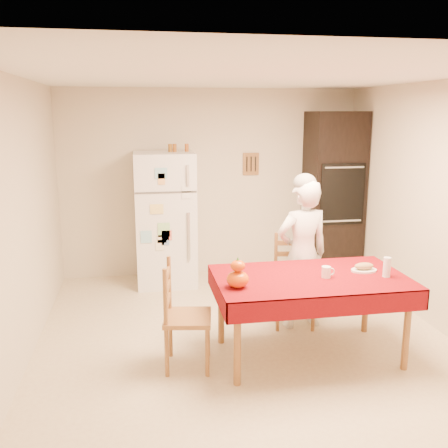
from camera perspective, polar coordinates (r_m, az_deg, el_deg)
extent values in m
plane|color=tan|center=(5.01, 2.47, -13.20)|extent=(4.50, 4.50, 0.00)
cube|color=beige|center=(6.79, -1.50, 4.71)|extent=(4.00, 0.02, 2.50)
cube|color=beige|center=(2.54, 13.80, -9.20)|extent=(4.00, 0.02, 2.50)
cube|color=beige|center=(4.61, -22.42, 0.01)|extent=(0.02, 4.50, 2.50)
cube|color=beige|center=(5.40, 23.83, 1.60)|extent=(0.02, 4.50, 2.50)
cube|color=white|center=(4.52, 2.79, 16.64)|extent=(4.00, 4.50, 0.02)
cube|color=brown|center=(6.85, 3.09, 6.87)|extent=(0.22, 0.02, 0.30)
cube|color=white|center=(6.43, -6.73, 0.57)|extent=(0.75, 0.70, 1.70)
cube|color=silver|center=(5.99, -4.15, 5.56)|extent=(0.03, 0.03, 0.25)
cube|color=silver|center=(6.12, -4.04, -1.42)|extent=(0.03, 0.03, 0.60)
cube|color=black|center=(6.94, 12.37, 3.34)|extent=(0.70, 0.60, 2.20)
cube|color=black|center=(6.65, 13.39, 3.33)|extent=(0.59, 0.02, 0.80)
cylinder|color=brown|center=(4.13, 1.53, -13.61)|extent=(0.06, 0.06, 0.71)
cylinder|color=brown|center=(4.83, -0.33, -9.59)|extent=(0.06, 0.06, 0.71)
cylinder|color=brown|center=(4.63, 20.15, -11.41)|extent=(0.06, 0.06, 0.71)
cylinder|color=brown|center=(5.27, 15.92, -8.18)|extent=(0.06, 0.06, 0.71)
cube|color=brown|center=(4.53, 9.84, -6.27)|extent=(1.60, 0.90, 0.04)
cube|color=#4F040B|center=(4.52, 9.85, -5.96)|extent=(1.70, 1.00, 0.01)
cylinder|color=brown|center=(5.16, 6.17, -9.86)|extent=(0.04, 0.04, 0.43)
cylinder|color=brown|center=(5.47, 5.82, -8.51)|extent=(0.04, 0.04, 0.43)
cylinder|color=brown|center=(5.21, 10.18, -9.78)|extent=(0.04, 0.04, 0.43)
cylinder|color=brown|center=(5.52, 9.59, -8.44)|extent=(0.04, 0.04, 0.43)
cube|color=brown|center=(5.26, 8.02, -6.75)|extent=(0.49, 0.47, 0.04)
cube|color=brown|center=(5.34, 7.86, -3.61)|extent=(0.36, 0.09, 0.50)
cylinder|color=brown|center=(4.32, -1.92, -14.46)|extent=(0.04, 0.04, 0.43)
cylinder|color=brown|center=(4.34, -6.56, -14.42)|extent=(0.04, 0.04, 0.43)
cylinder|color=brown|center=(4.64, -1.85, -12.44)|extent=(0.04, 0.04, 0.43)
cylinder|color=brown|center=(4.66, -6.14, -12.41)|extent=(0.04, 0.04, 0.43)
cube|color=brown|center=(4.39, -4.17, -10.65)|extent=(0.46, 0.48, 0.04)
cube|color=brown|center=(4.31, -6.50, -7.57)|extent=(0.09, 0.36, 0.50)
imported|color=silver|center=(5.14, 8.95, -3.47)|extent=(0.61, 0.45, 1.54)
cylinder|color=white|center=(4.49, 11.60, -5.40)|extent=(0.08, 0.08, 0.10)
ellipsoid|color=#D53C05|center=(4.16, 1.58, -6.32)|extent=(0.19, 0.19, 0.14)
ellipsoid|color=#C44E04|center=(4.12, 1.59, -4.79)|extent=(0.12, 0.12, 0.09)
cylinder|color=silver|center=(4.64, 18.12, -4.70)|extent=(0.07, 0.07, 0.18)
cylinder|color=white|center=(4.76, 15.69, -5.12)|extent=(0.24, 0.24, 0.02)
ellipsoid|color=#9A7B4C|center=(4.74, 15.72, -4.65)|extent=(0.18, 0.10, 0.06)
cylinder|color=brown|center=(6.36, -6.17, 8.64)|extent=(0.05, 0.05, 0.10)
cylinder|color=#90511A|center=(6.37, -5.67, 8.66)|extent=(0.05, 0.05, 0.10)
cylinder|color=#984E1B|center=(6.38, -4.29, 8.69)|extent=(0.05, 0.05, 0.10)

